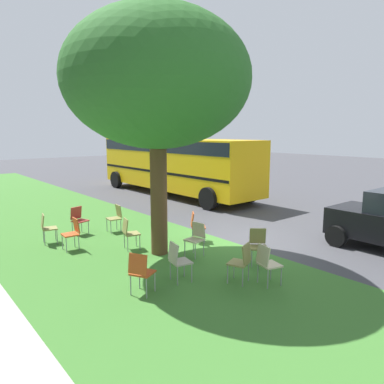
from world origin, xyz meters
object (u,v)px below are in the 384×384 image
object	(u,v)px
chair_6	(196,236)
chair_10	(196,224)
chair_0	(78,218)
school_bus	(174,161)
chair_9	(129,231)
chair_8	(267,262)
chair_3	(242,260)
chair_4	(258,243)
chair_11	(141,270)
chair_2	(178,259)
chair_5	(116,216)
chair_1	(47,226)
chair_7	(73,231)
street_tree	(157,80)

from	to	relation	value
chair_6	chair_10	distance (m)	1.25
chair_0	school_bus	distance (m)	8.10
chair_9	chair_8	bearing A→B (deg)	-165.40
chair_0	chair_9	bearing A→B (deg)	-168.93
chair_3	chair_4	distance (m)	1.29
chair_3	chair_8	distance (m)	0.53
chair_3	chair_11	world-z (taller)	same
chair_2	school_bus	xyz separation A→B (m)	(9.05, -6.74, 1.24)
chair_0	chair_3	distance (m)	6.02
chair_3	school_bus	distance (m)	11.57
chair_9	chair_10	bearing A→B (deg)	-108.06
chair_5	chair_3	bearing A→B (deg)	-179.01
chair_1	chair_5	bearing A→B (deg)	-92.96
chair_0	chair_1	world-z (taller)	same
chair_1	chair_5	distance (m)	2.16
chair_2	chair_6	world-z (taller)	same
school_bus	chair_2	bearing A→B (deg)	143.29
chair_2	chair_3	xyz separation A→B (m)	(-0.93, -1.01, 0.00)
chair_8	chair_11	world-z (taller)	same
chair_4	chair_2	bearing A→B (deg)	79.75
chair_2	chair_4	world-z (taller)	same
chair_1	chair_5	world-z (taller)	same
chair_5	chair_2	bearing A→B (deg)	168.59
chair_2	chair_8	distance (m)	1.90
chair_8	chair_0	bearing A→B (deg)	13.29
chair_4	chair_9	xyz separation A→B (m)	(3.01, 1.87, 0.00)
chair_7	school_bus	world-z (taller)	school_bus
chair_4	chair_10	bearing A→B (deg)	-0.70
street_tree	chair_2	size ratio (longest dim) A/B	7.11
chair_0	chair_8	xyz separation A→B (m)	(-6.32, -1.49, 0.00)
chair_10	chair_3	bearing A→B (deg)	157.59
chair_8	school_bus	xyz separation A→B (m)	(10.38, -5.40, 1.24)
chair_5	chair_10	world-z (taller)	same
chair_0	chair_11	world-z (taller)	same
chair_0	chair_10	xyz separation A→B (m)	(-2.99, -2.36, 0.00)
chair_3	chair_7	distance (m)	4.91
chair_0	chair_6	distance (m)	4.24
street_tree	chair_1	xyz separation A→B (m)	(2.81, 2.02, -3.98)
chair_1	chair_2	bearing A→B (deg)	-164.89
chair_1	chair_7	world-z (taller)	same
school_bus	chair_7	bearing A→B (deg)	125.49
street_tree	chair_0	bearing A→B (deg)	16.20
chair_0	chair_8	bearing A→B (deg)	-166.71
street_tree	chair_6	size ratio (longest dim) A/B	7.11
chair_8	school_bus	world-z (taller)	school_bus
street_tree	school_bus	world-z (taller)	street_tree
chair_7	school_bus	distance (m)	9.46
chair_3	school_bus	world-z (taller)	school_bus
chair_4	street_tree	bearing A→B (deg)	32.57
chair_6	chair_11	world-z (taller)	same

